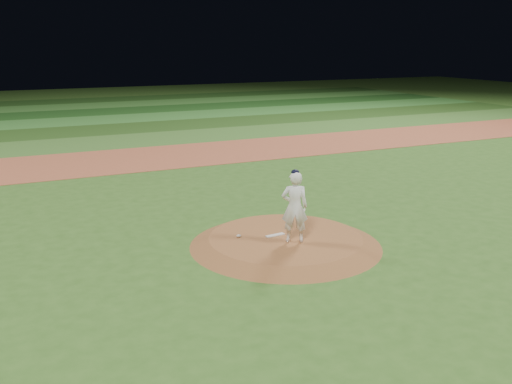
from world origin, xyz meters
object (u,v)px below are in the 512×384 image
Objects in this scene: pitching_rubber at (275,235)px; pitcher_on_mound at (295,207)px; rosin_bag at (239,236)px; pitchers_mound at (285,241)px.

pitcher_on_mound is (0.26, -0.65, 1.00)m from pitching_rubber.
rosin_bag is at bearing 155.24° from pitching_rubber.
rosin_bag reaches higher than pitching_rubber.
rosin_bag is at bearing 142.07° from pitcher_on_mound.
pitchers_mound is at bearing -24.40° from rosin_bag.
pitching_rubber reaches higher than pitchers_mound.
pitching_rubber is 1.22m from pitcher_on_mound.
pitchers_mound is 41.07× the size of rosin_bag.
pitcher_on_mound is at bearing -74.48° from pitching_rubber.
rosin_bag is at bearing 155.60° from pitchers_mound.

